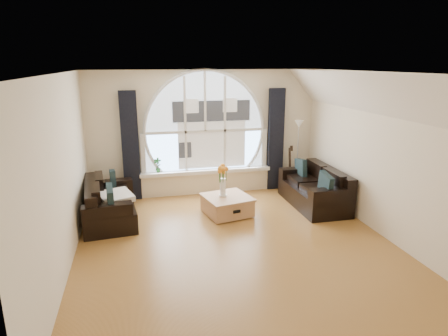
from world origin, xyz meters
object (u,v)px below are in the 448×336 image
at_px(vase_flowers, 223,176).
at_px(potted_plant, 158,165).
at_px(sofa_left, 110,200).
at_px(sofa_right, 314,187).
at_px(guitar, 289,167).
at_px(coffee_chest, 227,204).
at_px(floor_lamp, 297,156).

height_order(vase_flowers, potted_plant, vase_flowers).
relative_size(sofa_left, sofa_right, 0.94).
relative_size(sofa_right, guitar, 1.64).
bearing_deg(coffee_chest, potted_plant, 119.74).
relative_size(sofa_right, potted_plant, 5.38).
bearing_deg(potted_plant, floor_lamp, -3.57).
xyz_separation_m(sofa_right, floor_lamp, (0.08, 1.06, 0.40)).
bearing_deg(vase_flowers, sofa_left, 175.48).
bearing_deg(potted_plant, sofa_left, -130.30).
distance_m(coffee_chest, floor_lamp, 2.31).
bearing_deg(coffee_chest, sofa_left, 161.91).
bearing_deg(guitar, coffee_chest, -139.64).
height_order(sofa_left, floor_lamp, floor_lamp).
bearing_deg(floor_lamp, coffee_chest, -149.19).
height_order(vase_flowers, floor_lamp, floor_lamp).
distance_m(sofa_left, sofa_right, 4.02).
relative_size(floor_lamp, potted_plant, 4.95).
xyz_separation_m(vase_flowers, floor_lamp, (1.99, 1.10, 0.04)).
bearing_deg(sofa_right, sofa_left, 178.28).
bearing_deg(vase_flowers, potted_plant, 131.50).
distance_m(sofa_left, floor_lamp, 4.21).
bearing_deg(coffee_chest, vase_flowers, 135.74).
distance_m(vase_flowers, floor_lamp, 2.27).
height_order(coffee_chest, guitar, guitar).
bearing_deg(sofa_left, vase_flowers, -10.27).
height_order(sofa_left, guitar, guitar).
distance_m(sofa_left, coffee_chest, 2.19).
distance_m(floor_lamp, potted_plant, 3.14).
relative_size(coffee_chest, guitar, 0.78).
relative_size(vase_flowers, potted_plant, 2.17).
xyz_separation_m(floor_lamp, guitar, (-0.20, 0.00, -0.27)).
height_order(sofa_right, coffee_chest, sofa_right).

